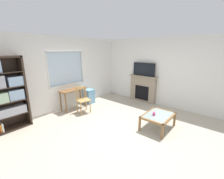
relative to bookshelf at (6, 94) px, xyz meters
name	(u,v)px	position (x,y,z in m)	size (l,w,h in m)	color
ground	(121,129)	(1.96, -2.36, -1.03)	(6.05, 6.20, 0.02)	#B2A893
wall_back_with_window	(65,74)	(1.95, 0.24, 0.26)	(5.05, 0.15, 2.59)	silver
wall_right	(162,72)	(4.54, -2.36, 0.28)	(0.12, 5.40, 2.59)	silver
bookshelf	(6,94)	(0.00, 0.00, 0.00)	(0.90, 0.38, 1.99)	#38281E
desk_under_window	(73,93)	(2.00, -0.11, -0.40)	(0.96, 0.43, 0.75)	brown
wooden_chair	(83,99)	(2.03, -0.62, -0.55)	(0.50, 0.49, 0.90)	tan
plastic_drawer_unit	(89,96)	(2.77, -0.06, -0.73)	(0.35, 0.40, 0.57)	#72ADDB
fireplace	(143,89)	(4.39, -1.65, -0.46)	(0.26, 1.21, 1.10)	gray
tv	(144,69)	(4.37, -1.65, 0.35)	(0.06, 0.94, 0.53)	black
coffee_table	(158,117)	(2.68, -3.09, -0.67)	(0.94, 0.69, 0.40)	#8C9E99
sippy_cup	(154,114)	(2.57, -3.01, -0.57)	(0.07, 0.07, 0.09)	#DB3D84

